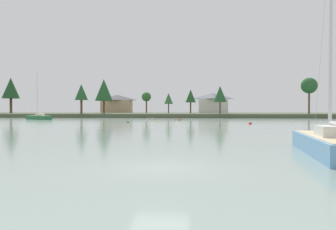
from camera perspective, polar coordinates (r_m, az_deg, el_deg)
ground_plane at (r=14.25m, az=-1.36°, el=-9.07°), size 450.55×450.55×0.00m
far_shore_bank at (r=116.34m, az=4.23°, el=0.06°), size 202.75×47.87×1.18m
sailboat_skyblue at (r=20.25m, az=26.93°, el=-5.37°), size 3.96×9.83×13.79m
dinghy_cream at (r=42.76m, az=26.13°, el=-2.29°), size 2.68×3.27×0.45m
dinghy_white at (r=76.21m, az=-3.25°, el=-0.76°), size 1.51×3.63×0.59m
sailboat_green at (r=86.08m, az=-21.61°, el=-0.55°), size 7.90×6.02×12.46m
dinghy_sand at (r=73.88m, az=1.73°, el=-0.82°), size 2.02×3.27×0.56m
mooring_buoy_yellow at (r=66.96m, az=-2.43°, el=-1.08°), size 0.32×0.32×0.37m
mooring_buoy_green at (r=61.44m, az=-6.98°, el=-1.26°), size 0.45×0.45×0.50m
mooring_buoy_red at (r=56.81m, az=14.16°, el=-1.45°), size 0.50×0.50×0.56m
mooring_buoy_white at (r=68.76m, az=1.58°, el=-1.01°), size 0.41×0.41×0.46m
shore_tree_center at (r=106.86m, az=-11.13°, el=4.30°), size 5.65×5.65×10.98m
shore_tree_center_right at (r=102.76m, az=23.41°, el=4.68°), size 4.57×4.57×10.43m
shore_tree_right at (r=112.06m, az=3.97°, el=3.30°), size 3.58×3.58×8.08m
shore_tree_left at (r=131.97m, az=-25.74°, el=4.22°), size 6.14×6.14×12.81m
shore_tree_inland_a at (r=119.80m, az=-3.78°, el=3.14°), size 3.42×3.42×7.60m
shore_tree_center_left at (r=111.25m, az=0.10°, el=2.88°), size 3.01×3.01×6.86m
shore_tree_far_right at (r=101.95m, az=-14.89°, el=3.83°), size 3.91×3.91×8.92m
shore_tree_left_mid at (r=95.59m, az=9.07°, el=3.64°), size 3.79×3.79×8.08m
cottage_eastern at (r=130.94m, az=-8.92°, el=2.01°), size 11.86×9.20×7.07m
cottage_near_water at (r=114.55m, az=7.82°, el=2.14°), size 10.50×9.89×6.99m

